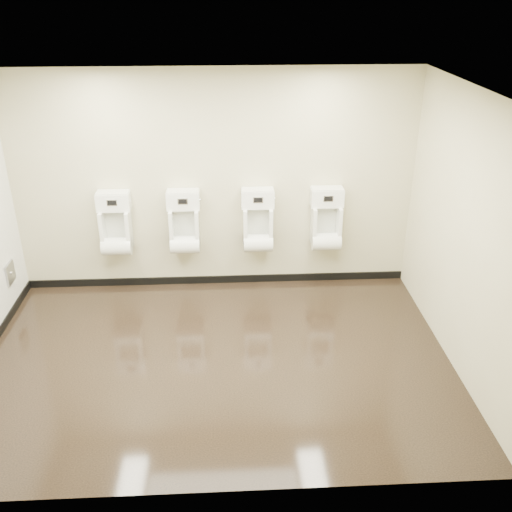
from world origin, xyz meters
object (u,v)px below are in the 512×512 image
(access_panel, at_px, (10,273))
(urinal_1, at_px, (184,226))
(urinal_0, at_px, (116,228))
(urinal_2, at_px, (258,225))
(urinal_3, at_px, (326,223))

(access_panel, relative_size, urinal_1, 0.32)
(access_panel, distance_m, urinal_0, 1.36)
(urinal_0, distance_m, urinal_1, 0.85)
(access_panel, height_order, urinal_1, urinal_1)
(urinal_1, height_order, urinal_2, same)
(urinal_0, bearing_deg, urinal_1, 0.00)
(access_panel, relative_size, urinal_2, 0.32)
(urinal_0, xyz_separation_m, urinal_3, (2.65, 0.00, 0.00))
(access_panel, distance_m, urinal_3, 3.93)
(urinal_1, relative_size, urinal_2, 1.00)
(urinal_0, xyz_separation_m, urinal_2, (1.78, 0.00, 0.00))
(urinal_1, bearing_deg, urinal_3, 0.00)
(access_panel, xyz_separation_m, urinal_1, (2.09, 0.41, 0.39))
(urinal_2, distance_m, urinal_3, 0.87)
(access_panel, distance_m, urinal_2, 3.07)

